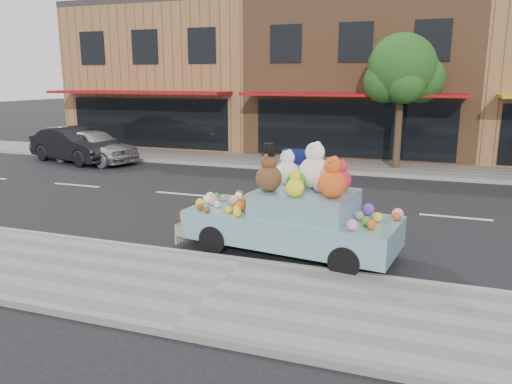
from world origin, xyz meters
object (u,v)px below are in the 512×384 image
at_px(street_tree, 402,74).
at_px(art_car, 293,214).
at_px(car_dark, 75,145).
at_px(car_silver, 93,146).

xyz_separation_m(street_tree, art_car, (-1.33, -10.58, -2.87)).
bearing_deg(street_tree, car_dark, -169.09).
height_order(street_tree, car_dark, street_tree).
bearing_deg(art_car, street_tree, 90.68).
distance_m(street_tree, car_dark, 13.82).
relative_size(car_silver, car_dark, 0.94).
relative_size(street_tree, car_dark, 1.14).
xyz_separation_m(car_dark, art_car, (11.93, -8.02, 0.07)).
bearing_deg(car_dark, car_silver, -69.48).
xyz_separation_m(street_tree, car_silver, (-12.40, -2.50, -2.96)).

